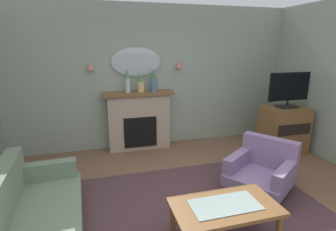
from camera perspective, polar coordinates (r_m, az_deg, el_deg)
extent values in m
cube|color=brown|center=(3.42, 8.25, -22.53)|extent=(6.65, 6.30, 0.10)
cube|color=#93A393|center=(5.31, -2.98, 8.33)|extent=(6.65, 0.10, 2.79)
cube|color=#4C3338|center=(3.53, 6.90, -19.95)|extent=(3.20, 2.40, 0.01)
cube|color=tan|center=(5.22, -6.35, -1.40)|extent=(1.20, 0.28, 1.10)
cube|color=black|center=(5.17, -6.12, -3.51)|extent=(0.64, 0.12, 0.60)
cube|color=brown|center=(5.06, -6.51, 4.85)|extent=(1.36, 0.36, 0.06)
cylinder|color=silver|center=(4.99, -8.81, 6.54)|extent=(0.09, 0.09, 0.27)
cone|color=#4C8447|center=(4.96, -8.91, 9.00)|extent=(0.10, 0.10, 0.16)
cylinder|color=tan|center=(5.03, -5.95, 6.28)|extent=(0.13, 0.13, 0.20)
cone|color=#4C8447|center=(5.00, -6.01, 8.30)|extent=(0.10, 0.10, 0.16)
cylinder|color=#4C7093|center=(5.07, -3.16, 6.78)|extent=(0.12, 0.12, 0.26)
cone|color=#38753D|center=(5.04, -3.19, 9.15)|extent=(0.10, 0.10, 0.16)
ellipsoid|color=#B2BCC6|center=(5.14, -6.98, 11.51)|extent=(0.96, 0.06, 0.56)
cone|color=#D17066|center=(5.03, -16.63, 10.35)|extent=(0.14, 0.14, 0.14)
cone|color=#D17066|center=(5.29, 2.43, 11.16)|extent=(0.14, 0.14, 0.14)
cube|color=brown|center=(2.90, 12.34, -18.92)|extent=(1.10, 0.60, 0.04)
cube|color=#8C9E99|center=(2.89, 12.37, -18.53)|extent=(0.72, 0.36, 0.01)
cylinder|color=brown|center=(3.05, 1.01, -21.68)|extent=(0.06, 0.06, 0.40)
cylinder|color=brown|center=(3.41, 17.83, -18.06)|extent=(0.06, 0.06, 0.40)
cube|color=gray|center=(3.35, -25.94, -19.85)|extent=(0.93, 1.74, 0.18)
cube|color=gray|center=(3.26, -32.95, -15.11)|extent=(0.27, 1.71, 0.48)
cube|color=gray|center=(3.92, -25.02, -10.89)|extent=(0.76, 0.20, 0.24)
cylinder|color=brown|center=(4.04, -19.52, -15.10)|extent=(0.07, 0.07, 0.10)
cylinder|color=brown|center=(4.13, -29.32, -15.60)|extent=(0.07, 0.07, 0.10)
cube|color=gray|center=(4.05, 19.31, -12.92)|extent=(1.11, 1.11, 0.16)
cube|color=gray|center=(4.22, 21.38, -7.40)|extent=(0.58, 0.75, 0.45)
cube|color=gray|center=(4.08, 15.05, -9.38)|extent=(0.67, 0.52, 0.22)
cube|color=gray|center=(3.88, 24.31, -11.60)|extent=(0.67, 0.52, 0.22)
cylinder|color=brown|center=(3.95, 12.51, -15.28)|extent=(0.06, 0.06, 0.10)
cylinder|color=brown|center=(3.74, 22.19, -18.00)|extent=(0.06, 0.06, 0.10)
cylinder|color=brown|center=(4.50, 16.69, -11.61)|extent=(0.06, 0.06, 0.10)
cylinder|color=brown|center=(4.32, 25.16, -13.67)|extent=(0.06, 0.06, 0.10)
cube|color=brown|center=(5.50, 23.90, -2.84)|extent=(0.80, 0.56, 0.90)
cube|color=black|center=(5.27, 25.94, -2.81)|extent=(0.68, 0.02, 0.20)
cube|color=black|center=(5.37, 24.56, 1.82)|extent=(0.36, 0.24, 0.03)
cylinder|color=black|center=(5.36, 24.64, 2.49)|extent=(0.04, 0.04, 0.10)
cube|color=black|center=(5.31, 25.01, 5.76)|extent=(0.84, 0.04, 0.52)
cube|color=black|center=(5.29, 25.15, 5.72)|extent=(0.80, 0.01, 0.48)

